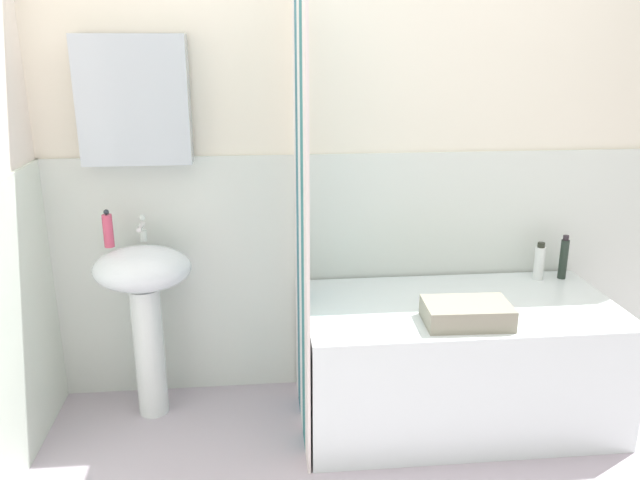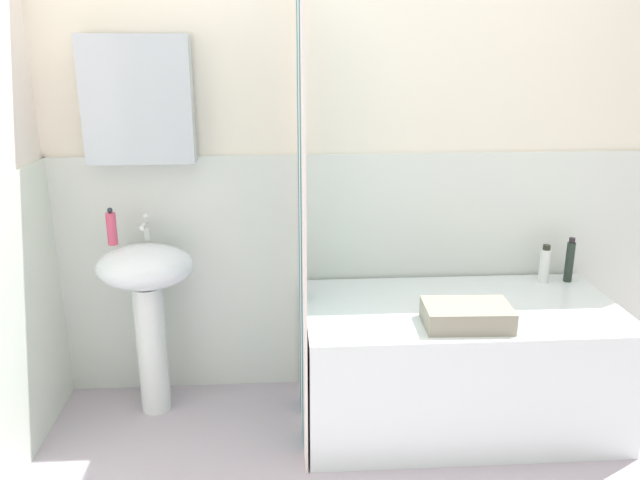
{
  "view_description": "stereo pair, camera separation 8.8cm",
  "coord_description": "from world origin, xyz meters",
  "px_view_note": "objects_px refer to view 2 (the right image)",
  "views": [
    {
      "loc": [
        -0.55,
        -1.74,
        1.71
      ],
      "look_at": [
        -0.29,
        0.81,
        0.91
      ],
      "focal_mm": 35.86,
      "sensor_mm": 36.0,
      "label": 1
    },
    {
      "loc": [
        -0.46,
        -1.75,
        1.71
      ],
      "look_at": [
        -0.29,
        0.81,
        0.91
      ],
      "focal_mm": 35.86,
      "sensor_mm": 36.0,
      "label": 2
    }
  ],
  "objects_px": {
    "body_wash_bottle": "(570,261)",
    "towel_folded": "(467,315)",
    "sink": "(147,292)",
    "shampoo_bottle": "(545,265)",
    "bathtub": "(458,363)",
    "soap_dispenser": "(112,228)"
  },
  "relations": [
    {
      "from": "sink",
      "to": "body_wash_bottle",
      "type": "relative_size",
      "value": 3.73
    },
    {
      "from": "sink",
      "to": "towel_folded",
      "type": "height_order",
      "value": "sink"
    },
    {
      "from": "bathtub",
      "to": "towel_folded",
      "type": "distance_m",
      "value": 0.4
    },
    {
      "from": "body_wash_bottle",
      "to": "towel_folded",
      "type": "xyz_separation_m",
      "value": [
        -0.64,
        -0.47,
        -0.06
      ]
    },
    {
      "from": "sink",
      "to": "bathtub",
      "type": "bearing_deg",
      "value": -7.05
    },
    {
      "from": "shampoo_bottle",
      "to": "towel_folded",
      "type": "xyz_separation_m",
      "value": [
        -0.52,
        -0.47,
        -0.04
      ]
    },
    {
      "from": "body_wash_bottle",
      "to": "bathtub",
      "type": "bearing_deg",
      "value": -156.19
    },
    {
      "from": "bathtub",
      "to": "soap_dispenser",
      "type": "bearing_deg",
      "value": 172.66
    },
    {
      "from": "sink",
      "to": "towel_folded",
      "type": "relative_size",
      "value": 2.33
    },
    {
      "from": "soap_dispenser",
      "to": "towel_folded",
      "type": "height_order",
      "value": "soap_dispenser"
    },
    {
      "from": "bathtub",
      "to": "shampoo_bottle",
      "type": "height_order",
      "value": "shampoo_bottle"
    },
    {
      "from": "sink",
      "to": "towel_folded",
      "type": "bearing_deg",
      "value": -15.5
    },
    {
      "from": "sink",
      "to": "body_wash_bottle",
      "type": "xyz_separation_m",
      "value": [
        2.03,
        0.09,
        0.07
      ]
    },
    {
      "from": "shampoo_bottle",
      "to": "soap_dispenser",
      "type": "bearing_deg",
      "value": -178.17
    },
    {
      "from": "bathtub",
      "to": "body_wash_bottle",
      "type": "bearing_deg",
      "value": 23.81
    },
    {
      "from": "shampoo_bottle",
      "to": "towel_folded",
      "type": "distance_m",
      "value": 0.71
    },
    {
      "from": "sink",
      "to": "towel_folded",
      "type": "distance_m",
      "value": 1.44
    },
    {
      "from": "bathtub",
      "to": "shampoo_bottle",
      "type": "relative_size",
      "value": 7.4
    },
    {
      "from": "sink",
      "to": "bathtub",
      "type": "relative_size",
      "value": 0.59
    },
    {
      "from": "bathtub",
      "to": "sink",
      "type": "bearing_deg",
      "value": 172.95
    },
    {
      "from": "body_wash_bottle",
      "to": "towel_folded",
      "type": "distance_m",
      "value": 0.8
    },
    {
      "from": "sink",
      "to": "bathtub",
      "type": "distance_m",
      "value": 1.47
    }
  ]
}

